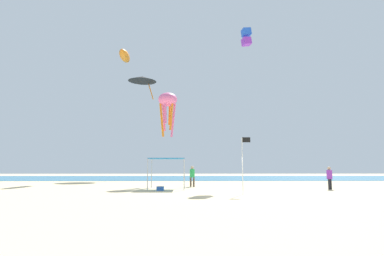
{
  "coord_description": "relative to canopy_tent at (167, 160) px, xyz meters",
  "views": [
    {
      "loc": [
        -2.67,
        -21.15,
        1.9
      ],
      "look_at": [
        -2.23,
        6.67,
        5.42
      ],
      "focal_mm": 28.23,
      "sensor_mm": 36.0,
      "label": 1
    }
  ],
  "objects": [
    {
      "name": "person_leftmost",
      "position": [
        2.17,
        2.57,
        -1.29
      ],
      "size": [
        0.45,
        0.45,
        1.91
      ],
      "rotation": [
        0.0,
        0.0,
        5.68
      ],
      "color": "brown",
      "rests_on": "ground"
    },
    {
      "name": "ground",
      "position": [
        4.37,
        -4.48,
        -2.46
      ],
      "size": [
        110.0,
        110.0,
        0.1
      ],
      "primitive_type": "cube",
      "color": "beige"
    },
    {
      "name": "ocean_strip",
      "position": [
        4.37,
        23.46,
        -2.4
      ],
      "size": [
        110.0,
        20.22,
        0.03
      ],
      "primitive_type": "cube",
      "color": "teal",
      "rests_on": "ground"
    },
    {
      "name": "person_near_tent",
      "position": [
        13.45,
        -0.65,
        -1.33
      ],
      "size": [
        0.44,
        0.44,
        1.85
      ],
      "rotation": [
        0.0,
        0.0,
        0.76
      ],
      "color": "black",
      "rests_on": "ground"
    },
    {
      "name": "kite_box_blue",
      "position": [
        8.22,
        6.11,
        13.68
      ],
      "size": [
        1.11,
        1.04,
        1.96
      ],
      "rotation": [
        0.0,
        0.0,
        1.75
      ],
      "color": "blue"
    },
    {
      "name": "kite_inflatable_orange",
      "position": [
        -7.3,
        16.07,
        15.18
      ],
      "size": [
        1.67,
        4.37,
        1.8
      ],
      "rotation": [
        0.0,
        0.0,
        4.73
      ],
      "color": "orange"
    },
    {
      "name": "kite_delta_black",
      "position": [
        -5.39,
        20.68,
        13.14
      ],
      "size": [
        6.18,
        6.18,
        3.51
      ],
      "rotation": [
        0.0,
        0.0,
        4.09
      ],
      "color": "black"
    },
    {
      "name": "kite_octopus_pink",
      "position": [
        -0.31,
        4.7,
        6.03
      ],
      "size": [
        2.4,
        2.4,
        4.56
      ],
      "rotation": [
        0.0,
        0.0,
        4.42
      ],
      "color": "pink"
    },
    {
      "name": "cooler_box",
      "position": [
        -0.4,
        -1.72,
        -2.24
      ],
      "size": [
        0.57,
        0.37,
        0.35
      ],
      "color": "blue",
      "rests_on": "ground"
    },
    {
      "name": "banner_flag",
      "position": [
        5.54,
        -4.95,
        -0.09
      ],
      "size": [
        0.61,
        0.06,
        3.88
      ],
      "color": "silver",
      "rests_on": "ground"
    },
    {
      "name": "canopy_tent",
      "position": [
        0.0,
        0.0,
        0.0
      ],
      "size": [
        2.97,
        2.81,
        2.56
      ],
      "color": "#B2B2B7",
      "rests_on": "ground"
    }
  ]
}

